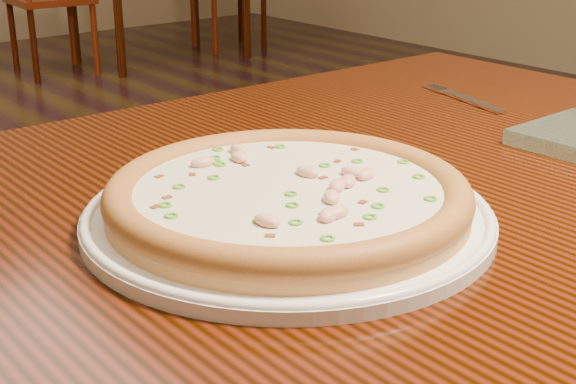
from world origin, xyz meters
TOP-DOWN VIEW (x-y plane):
  - hero_table at (-0.22, -0.66)m, footprint 1.20×0.80m
  - plate at (-0.34, -0.71)m, footprint 0.37×0.37m
  - pizza at (-0.34, -0.72)m, footprint 0.33×0.33m
  - fork at (0.13, -0.53)m, footprint 0.06×0.17m

SIDE VIEW (x-z plane):
  - hero_table at x=-0.22m, z-range 0.28..1.03m
  - fork at x=0.13m, z-range 0.75..0.75m
  - plate at x=-0.34m, z-range 0.75..0.77m
  - pizza at x=-0.34m, z-range 0.76..0.79m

